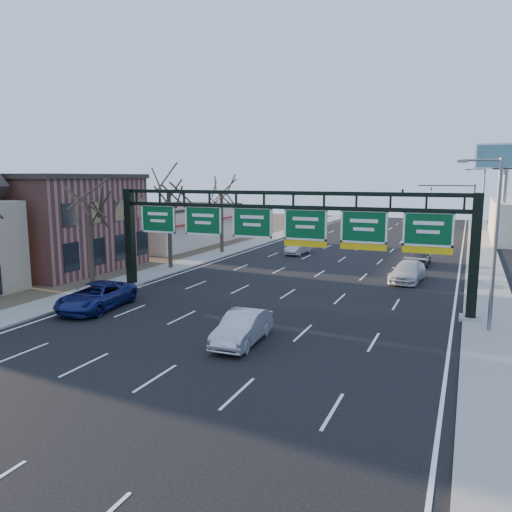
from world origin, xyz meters
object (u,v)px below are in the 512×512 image
at_px(sign_gantry, 281,231).
at_px(car_silver_sedan, 242,328).
at_px(car_blue_suv, 96,296).
at_px(car_white_wagon, 408,271).

relative_size(sign_gantry, car_silver_sedan, 5.24).
distance_m(sign_gantry, car_silver_sedan, 9.61).
relative_size(car_blue_suv, car_white_wagon, 1.10).
bearing_deg(car_blue_suv, car_silver_sedan, -18.14).
relative_size(car_silver_sedan, car_white_wagon, 0.88).
bearing_deg(sign_gantry, car_blue_suv, -146.30).
bearing_deg(car_blue_suv, sign_gantry, 27.28).
xyz_separation_m(sign_gantry, car_white_wagon, (7.01, 9.69, -3.86)).
height_order(car_blue_suv, car_silver_sedan, car_blue_suv).
distance_m(car_blue_suv, car_silver_sedan, 11.16).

